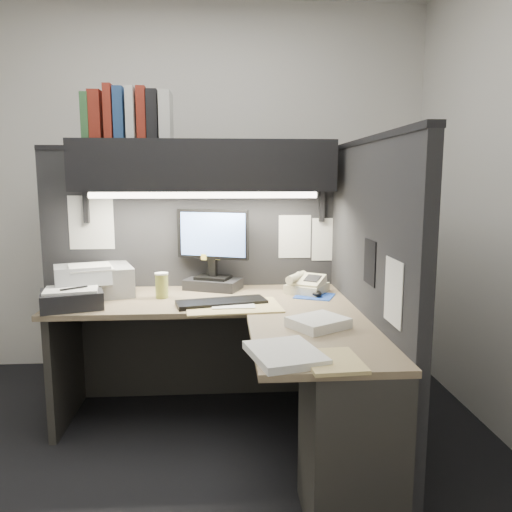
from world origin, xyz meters
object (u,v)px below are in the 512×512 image
at_px(desk, 264,381).
at_px(coffee_cup, 162,286).
at_px(overhead_shelf, 205,166).
at_px(keyboard, 221,302).
at_px(telephone, 307,285).
at_px(notebook_stack, 72,299).
at_px(printer, 94,281).
at_px(monitor, 213,258).

height_order(desk, coffee_cup, coffee_cup).
height_order(overhead_shelf, keyboard, overhead_shelf).
bearing_deg(telephone, notebook_stack, -135.73).
relative_size(overhead_shelf, notebook_stack, 4.89).
xyz_separation_m(desk, printer, (-0.97, 0.69, 0.37)).
relative_size(keyboard, printer, 1.15).
bearing_deg(notebook_stack, desk, -20.81).
relative_size(telephone, printer, 0.52).
bearing_deg(printer, monitor, -10.48).
bearing_deg(notebook_stack, overhead_shelf, 26.94).
distance_m(telephone, printer, 1.30).
height_order(monitor, coffee_cup, monitor).
relative_size(desk, telephone, 7.54).
distance_m(overhead_shelf, monitor, 0.57).
height_order(overhead_shelf, telephone, overhead_shelf).
bearing_deg(monitor, overhead_shelf, -113.03).
bearing_deg(desk, monitor, 108.07).
height_order(keyboard, telephone, telephone).
height_order(overhead_shelf, printer, overhead_shelf).
distance_m(telephone, notebook_stack, 1.37).
xyz_separation_m(desk, monitor, (-0.26, 0.79, 0.49)).
xyz_separation_m(monitor, telephone, (0.58, -0.13, -0.16)).
relative_size(printer, notebook_stack, 1.37).
bearing_deg(overhead_shelf, telephone, -7.94).
xyz_separation_m(overhead_shelf, notebook_stack, (-0.72, -0.36, -0.72)).
bearing_deg(overhead_shelf, monitor, 45.44).
bearing_deg(monitor, telephone, 9.00).
bearing_deg(printer, overhead_shelf, -13.49).
xyz_separation_m(telephone, printer, (-1.29, 0.02, 0.04)).
relative_size(overhead_shelf, coffee_cup, 11.09).
xyz_separation_m(telephone, notebook_stack, (-1.34, -0.28, 0.00)).
relative_size(overhead_shelf, keyboard, 3.12).
distance_m(desk, printer, 1.25).
bearing_deg(telephone, keyboard, -120.53).
xyz_separation_m(monitor, printer, (-0.72, -0.11, -0.11)).
bearing_deg(telephone, coffee_cup, -142.09).
distance_m(keyboard, printer, 0.82).
height_order(desk, printer, printer).
bearing_deg(telephone, printer, -148.42).
bearing_deg(coffee_cup, notebook_stack, -157.04).
xyz_separation_m(keyboard, telephone, (0.53, 0.27, 0.03)).
height_order(telephone, notebook_stack, notebook_stack).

